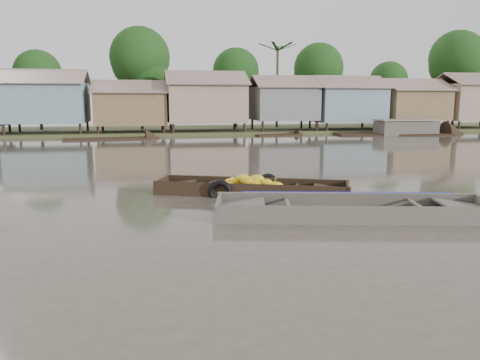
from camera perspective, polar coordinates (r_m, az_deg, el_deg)
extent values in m
plane|color=#453D35|center=(11.96, 0.80, -4.54)|extent=(120.00, 120.00, 0.00)
cube|color=#384723|center=(44.51, -7.92, 5.89)|extent=(120.00, 12.00, 0.50)
cube|color=slate|center=(41.65, -22.48, 8.71)|extent=(6.20, 5.20, 3.20)
cube|color=brown|center=(40.31, -23.07, 11.58)|extent=(6.60, 3.02, 1.28)
cube|color=brown|center=(43.06, -22.29, 11.46)|extent=(6.60, 3.02, 1.28)
cube|color=brown|center=(40.88, -13.10, 8.48)|extent=(5.80, 4.60, 2.70)
cube|color=brown|center=(39.64, -13.27, 11.04)|extent=(6.20, 2.67, 1.14)
cube|color=brown|center=(42.12, -13.14, 10.96)|extent=(6.20, 2.67, 1.14)
cube|color=gray|center=(41.13, -4.21, 9.34)|extent=(6.50, 5.30, 3.30)
cube|color=brown|center=(39.75, -4.00, 12.35)|extent=(6.90, 3.08, 1.31)
cube|color=brown|center=(42.59, -4.48, 12.18)|extent=(6.90, 3.08, 1.31)
cube|color=slate|center=(42.53, 5.32, 9.27)|extent=(5.40, 4.70, 2.90)
cube|color=brown|center=(41.34, 5.86, 11.88)|extent=(5.80, 2.73, 1.17)
cube|color=brown|center=(43.78, 4.89, 11.78)|extent=(5.80, 2.73, 1.17)
cube|color=slate|center=(44.58, 12.84, 8.96)|extent=(6.00, 5.00, 3.10)
cube|color=brown|center=(43.37, 13.67, 11.56)|extent=(6.40, 2.90, 1.24)
cube|color=brown|center=(45.85, 12.24, 11.50)|extent=(6.40, 2.90, 1.24)
cube|color=brown|center=(47.56, 20.11, 8.59)|extent=(5.70, 4.90, 2.80)
cube|color=brown|center=(46.45, 21.09, 10.81)|extent=(6.10, 2.85, 1.21)
cube|color=brown|center=(48.72, 19.43, 10.83)|extent=(6.10, 2.85, 1.21)
cube|color=gray|center=(51.19, 26.44, 8.50)|extent=(6.30, 5.10, 3.40)
cube|color=brown|center=(52.33, 25.70, 10.92)|extent=(6.70, 2.96, 1.26)
cylinder|color=#473323|center=(46.36, -23.20, 8.39)|extent=(0.28, 0.28, 4.90)
sphere|color=#1A3912|center=(46.41, -23.44, 11.84)|extent=(4.20, 4.20, 4.20)
cylinder|color=#473323|center=(44.35, -11.95, 9.83)|extent=(0.28, 0.28, 6.30)
sphere|color=#1A3912|center=(44.51, -12.11, 14.47)|extent=(5.40, 5.40, 5.40)
cylinder|color=#473323|center=(46.11, -0.50, 9.38)|extent=(0.28, 0.28, 5.25)
sphere|color=#1A3912|center=(46.19, -0.51, 13.10)|extent=(4.50, 4.50, 4.50)
cylinder|color=#473323|center=(47.27, 9.44, 9.47)|extent=(0.28, 0.28, 5.60)
sphere|color=#1A3912|center=(47.36, 9.55, 13.34)|extent=(4.80, 4.80, 4.80)
cylinder|color=#473323|center=(51.48, 17.51, 8.59)|extent=(0.28, 0.28, 4.55)
sphere|color=#1A3912|center=(51.51, 17.66, 11.48)|extent=(3.90, 3.90, 3.90)
cylinder|color=#473323|center=(54.32, 24.67, 9.30)|extent=(0.28, 0.28, 6.65)
sphere|color=#1A3912|center=(54.47, 24.96, 13.29)|extent=(5.70, 5.70, 5.70)
cylinder|color=#473323|center=(46.53, 4.55, 11.05)|extent=(0.24, 0.24, 8.00)
cube|color=black|center=(14.87, 1.42, -2.01)|extent=(5.95, 3.19, 0.08)
cube|color=black|center=(15.45, 1.79, -0.66)|extent=(5.72, 2.33, 0.56)
cube|color=black|center=(14.20, 1.03, -1.59)|extent=(5.72, 2.33, 0.56)
cube|color=black|center=(14.68, 12.96, -1.46)|extent=(0.53, 1.25, 0.53)
cube|color=black|center=(14.65, 10.95, -1.15)|extent=(1.37, 1.43, 0.20)
cube|color=black|center=(15.54, -9.46, -0.73)|extent=(0.53, 1.25, 0.53)
cube|color=black|center=(15.36, -7.65, -0.55)|extent=(1.37, 1.43, 0.20)
cube|color=black|center=(15.08, -3.91, -0.51)|extent=(0.55, 1.22, 0.05)
cube|color=black|center=(14.66, 6.92, -0.85)|extent=(0.55, 1.22, 0.05)
ellipsoid|color=gold|center=(14.97, -1.13, -0.25)|extent=(0.49, 0.42, 0.26)
ellipsoid|color=gold|center=(14.63, 0.94, -0.12)|extent=(0.55, 0.46, 0.28)
ellipsoid|color=gold|center=(14.70, 2.07, 0.07)|extent=(0.59, 0.50, 0.30)
ellipsoid|color=gold|center=(14.93, -0.62, -0.16)|extent=(0.57, 0.49, 0.30)
ellipsoid|color=gold|center=(14.95, -2.38, -0.96)|extent=(0.44, 0.38, 0.23)
ellipsoid|color=gold|center=(15.14, 0.47, -0.13)|extent=(0.45, 0.39, 0.24)
ellipsoid|color=gold|center=(15.12, 2.66, -0.48)|extent=(0.50, 0.42, 0.26)
ellipsoid|color=gold|center=(14.45, 1.61, -1.12)|extent=(0.46, 0.39, 0.24)
ellipsoid|color=gold|center=(14.65, -2.43, -1.27)|extent=(0.46, 0.39, 0.24)
ellipsoid|color=gold|center=(14.86, 0.39, 0.17)|extent=(0.54, 0.46, 0.28)
ellipsoid|color=gold|center=(15.01, 4.19, -0.69)|extent=(0.50, 0.42, 0.26)
ellipsoid|color=gold|center=(15.15, 2.84, -0.51)|extent=(0.48, 0.41, 0.25)
ellipsoid|color=gold|center=(14.55, 4.48, -0.76)|extent=(0.53, 0.45, 0.27)
ellipsoid|color=gold|center=(14.74, -1.76, -0.77)|extent=(0.57, 0.49, 0.30)
ellipsoid|color=gold|center=(15.02, 0.89, -0.24)|extent=(0.51, 0.43, 0.27)
ellipsoid|color=gold|center=(14.33, 5.25, -1.36)|extent=(0.48, 0.41, 0.25)
ellipsoid|color=gold|center=(14.64, -1.72, -1.01)|extent=(0.56, 0.48, 0.29)
ellipsoid|color=gold|center=(14.57, 2.06, -0.58)|extent=(0.50, 0.42, 0.26)
ellipsoid|color=gold|center=(14.71, -1.39, -0.77)|extent=(0.51, 0.43, 0.27)
ellipsoid|color=gold|center=(14.54, 3.25, -0.32)|extent=(0.45, 0.38, 0.23)
ellipsoid|color=gold|center=(14.92, 1.30, -0.18)|extent=(0.55, 0.46, 0.28)
ellipsoid|color=gold|center=(14.92, -2.02, -0.61)|extent=(0.58, 0.49, 0.30)
ellipsoid|color=gold|center=(14.66, 1.66, -0.33)|extent=(0.51, 0.44, 0.27)
ellipsoid|color=gold|center=(15.08, 0.97, -0.35)|extent=(0.47, 0.40, 0.24)
ellipsoid|color=gold|center=(14.63, -1.52, -1.09)|extent=(0.56, 0.47, 0.29)
ellipsoid|color=gold|center=(15.12, -2.21, -0.57)|extent=(0.52, 0.45, 0.27)
cylinder|color=#3F6626|center=(14.85, -0.62, 0.15)|extent=(0.04, 0.04, 0.19)
cylinder|color=#3F6626|center=(14.73, 2.26, 0.06)|extent=(0.04, 0.04, 0.19)
cylinder|color=#3F6626|center=(14.67, 4.34, 0.00)|extent=(0.04, 0.04, 0.19)
torus|color=black|center=(15.47, 3.41, -0.57)|extent=(0.78, 0.45, 0.76)
torus|color=black|center=(14.27, -2.44, -1.45)|extent=(0.79, 0.46, 0.77)
cube|color=#433F39|center=(12.45, 13.55, -4.62)|extent=(7.11, 2.96, 0.08)
cube|color=#433F39|center=(13.20, 12.84, -2.69)|extent=(6.97, 1.69, 0.57)
cube|color=#433F39|center=(11.59, 14.46, -4.50)|extent=(6.97, 1.69, 0.57)
cube|color=#433F39|center=(13.28, 25.83, -3.06)|extent=(1.50, 1.72, 0.23)
cube|color=#433F39|center=(12.15, -2.67, -3.53)|extent=(0.43, 1.71, 0.54)
cube|color=#433F39|center=(12.11, 0.18, -3.24)|extent=(1.50, 1.72, 0.23)
cube|color=#433F39|center=(12.13, 5.91, -3.05)|extent=(0.46, 1.65, 0.05)
cube|color=#433F39|center=(12.82, 20.91, -2.95)|extent=(0.46, 1.65, 0.05)
cube|color=#665E54|center=(12.44, 13.56, -4.44)|extent=(5.46, 2.47, 0.02)
cube|color=#1114AF|center=(13.21, 12.82, -1.72)|extent=(5.62, 1.32, 0.14)
torus|color=olive|center=(12.83, 23.71, -4.47)|extent=(0.40, 0.40, 0.06)
torus|color=olive|center=(12.83, 23.72, -4.30)|extent=(0.32, 0.32, 0.06)
cube|color=black|center=(39.12, 4.63, 5.35)|extent=(3.95, 1.68, 0.35)
cube|color=black|center=(41.81, 18.24, 5.18)|extent=(10.03, 3.04, 0.35)
cube|color=black|center=(36.52, -15.92, 4.69)|extent=(6.31, 1.93, 0.35)
cube|color=black|center=(42.23, 19.58, 5.96)|extent=(5.00, 2.00, 1.20)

